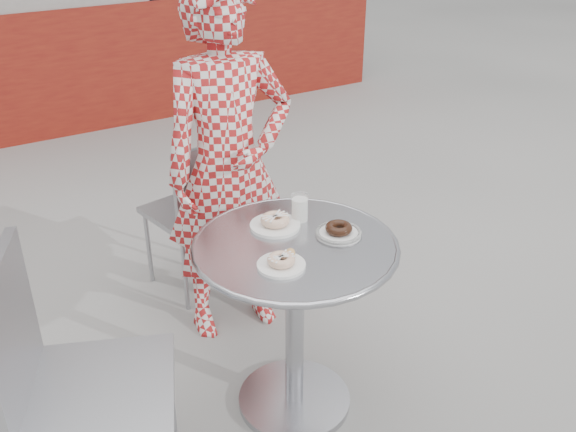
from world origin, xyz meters
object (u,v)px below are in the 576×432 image
plate_far (275,222)px  plate_near (282,262)px  seated_person (229,168)px  milk_cup (300,208)px  plate_checker (339,231)px  chair_far (195,241)px  bistro_table (295,286)px

plate_far → plate_near: bearing=-115.8°
seated_person → milk_cup: 0.48m
seated_person → plate_checker: size_ratio=9.38×
chair_far → plate_far: bearing=78.0°
chair_far → milk_cup: 1.02m
chair_far → seated_person: seated_person is taller
chair_far → milk_cup: milk_cup is taller
milk_cup → chair_far: bearing=95.4°
bistro_table → chair_far: bearing=88.5°
plate_checker → milk_cup: milk_cup is taller
chair_far → seated_person: bearing=84.2°
bistro_table → milk_cup: 0.29m
plate_near → plate_checker: size_ratio=0.96×
bistro_table → seated_person: bearing=84.8°
plate_far → plate_near: plate_far is taller
plate_near → plate_checker: same height
chair_far → plate_checker: chair_far is taller
plate_far → plate_near: size_ratio=1.15×
bistro_table → plate_near: size_ratio=4.61×
chair_far → plate_checker: bearing=87.5°
milk_cup → plate_checker: bearing=-71.0°
plate_far → plate_checker: (0.17, -0.17, -0.01)m
plate_far → milk_cup: milk_cup is taller
bistro_table → seated_person: seated_person is taller
bistro_table → plate_far: (0.00, 0.14, 0.20)m
chair_far → plate_far: 1.00m
plate_near → milk_cup: milk_cup is taller
plate_checker → seated_person: bearing=99.7°
bistro_table → milk_cup: size_ratio=7.19×
plate_far → milk_cup: size_ratio=1.79×
bistro_table → plate_far: size_ratio=4.01×
bistro_table → plate_far: bearing=89.6°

